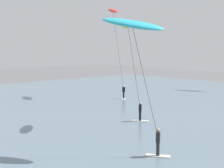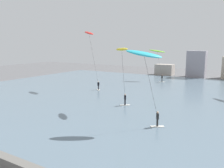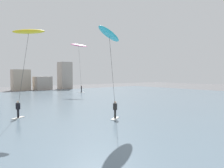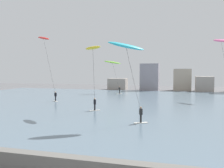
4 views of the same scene
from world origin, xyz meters
name	(u,v)px [view 4 (image 4 of 4)]	position (x,y,z in m)	size (l,w,h in m)	color
water_bay	(158,106)	(0.00, 31.28, 0.05)	(84.00, 52.00, 0.10)	slate
far_shore_buildings	(180,79)	(2.45, 60.17, 2.95)	(32.90, 5.24, 7.94)	#A89E93
kitesurfer_lime	(113,64)	(-11.92, 48.90, 6.60)	(4.95, 4.20, 7.42)	silver
kitesurfer_red	(45,44)	(-18.96, 31.70, 9.73)	(4.64, 2.43, 11.06)	silver
kitesurfer_cyan	(127,51)	(-1.50, 17.29, 7.12)	(3.89, 2.81, 8.16)	silver
kitesurfer_pink	(222,44)	(10.02, 42.64, 9.84)	(4.29, 4.84, 11.06)	silver
kitesurfer_yellow	(93,55)	(-6.82, 22.24, 7.07)	(2.81, 3.70, 8.10)	silver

